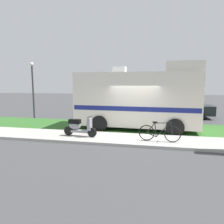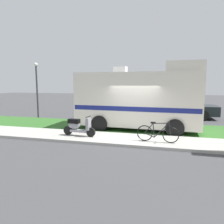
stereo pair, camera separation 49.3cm
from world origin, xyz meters
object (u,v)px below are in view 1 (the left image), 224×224
Objects in this scene: motorhome_rv at (139,98)px; street_lamp_post at (33,85)px; bicycle at (159,133)px; pickup_truck_near at (166,105)px; scooter at (79,127)px.

street_lamp_post is (-8.00, 2.24, 0.75)m from motorhome_rv.
bicycle is at bearing -28.95° from street_lamp_post.
street_lamp_post reaches higher than bicycle.
pickup_truck_near is 1.33× the size of street_lamp_post.
motorhome_rv reaches higher than bicycle.
motorhome_rv is 1.23× the size of pickup_truck_near.
bicycle is (3.74, -0.16, -0.07)m from scooter.
motorhome_rv is at bearing -15.67° from street_lamp_post.
scooter is at bearing 177.57° from bicycle.
motorhome_rv is at bearing -110.06° from pickup_truck_near.
bicycle is 7.62m from pickup_truck_near.
motorhome_rv is 4.09× the size of scooter.
motorhome_rv is at bearing 112.22° from bicycle.
motorhome_rv is 3.29m from bicycle.
pickup_truck_near is 10.18m from street_lamp_post.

